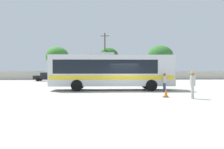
{
  "coord_description": "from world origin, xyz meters",
  "views": [
    {
      "loc": [
        -2.28,
        -20.14,
        1.97
      ],
      "look_at": [
        -0.93,
        3.82,
        1.44
      ],
      "focal_mm": 36.73,
      "sensor_mm": 36.0,
      "label": 1
    }
  ],
  "objects_px": {
    "passenger_waiting_on_apron": "(193,83)",
    "roadside_tree_midleft": "(109,56)",
    "roadside_tree_left": "(57,56)",
    "parked_car_rightmost_silver": "(155,76)",
    "parked_car_third_grey": "(118,76)",
    "traffic_cone_on_apron": "(166,93)",
    "coach_bus_silver_yellow": "(110,70)",
    "attendant_by_bus_door": "(164,81)",
    "parked_car_leftmost_black": "(48,76)",
    "parked_car_second_dark_blue": "(79,76)",
    "roadside_tree_midright": "(160,56)",
    "utility_pole_near": "(105,55)"
  },
  "relations": [
    {
      "from": "roadside_tree_midright",
      "to": "passenger_waiting_on_apron",
      "type": "bearing_deg",
      "value": -101.55
    },
    {
      "from": "attendant_by_bus_door",
      "to": "parked_car_leftmost_black",
      "type": "xyz_separation_m",
      "value": [
        -14.47,
        19.44,
        -0.15
      ]
    },
    {
      "from": "passenger_waiting_on_apron",
      "to": "attendant_by_bus_door",
      "type": "bearing_deg",
      "value": 96.32
    },
    {
      "from": "parked_car_rightmost_silver",
      "to": "utility_pole_near",
      "type": "relative_size",
      "value": 0.47
    },
    {
      "from": "parked_car_second_dark_blue",
      "to": "parked_car_rightmost_silver",
      "type": "height_order",
      "value": "parked_car_second_dark_blue"
    },
    {
      "from": "passenger_waiting_on_apron",
      "to": "roadside_tree_midleft",
      "type": "height_order",
      "value": "roadside_tree_midleft"
    },
    {
      "from": "attendant_by_bus_door",
      "to": "roadside_tree_left",
      "type": "distance_m",
      "value": 30.84
    },
    {
      "from": "attendant_by_bus_door",
      "to": "passenger_waiting_on_apron",
      "type": "xyz_separation_m",
      "value": [
        0.53,
        -4.81,
        0.11
      ]
    },
    {
      "from": "parked_car_leftmost_black",
      "to": "traffic_cone_on_apron",
      "type": "relative_size",
      "value": 6.85
    },
    {
      "from": "parked_car_second_dark_blue",
      "to": "roadside_tree_left",
      "type": "relative_size",
      "value": 0.62
    },
    {
      "from": "roadside_tree_midleft",
      "to": "passenger_waiting_on_apron",
      "type": "bearing_deg",
      "value": -82.8
    },
    {
      "from": "passenger_waiting_on_apron",
      "to": "parked_car_rightmost_silver",
      "type": "distance_m",
      "value": 24.3
    },
    {
      "from": "attendant_by_bus_door",
      "to": "parked_car_rightmost_silver",
      "type": "bearing_deg",
      "value": 78.48
    },
    {
      "from": "passenger_waiting_on_apron",
      "to": "utility_pole_near",
      "type": "xyz_separation_m",
      "value": [
        -5.1,
        32.27,
        3.9
      ]
    },
    {
      "from": "parked_car_leftmost_black",
      "to": "parked_car_third_grey",
      "type": "xyz_separation_m",
      "value": [
        12.03,
        0.1,
        0.03
      ]
    },
    {
      "from": "parked_car_rightmost_silver",
      "to": "traffic_cone_on_apron",
      "type": "relative_size",
      "value": 6.95
    },
    {
      "from": "passenger_waiting_on_apron",
      "to": "utility_pole_near",
      "type": "relative_size",
      "value": 0.19
    },
    {
      "from": "roadside_tree_left",
      "to": "parked_car_rightmost_silver",
      "type": "bearing_deg",
      "value": -23.39
    },
    {
      "from": "attendant_by_bus_door",
      "to": "parked_car_leftmost_black",
      "type": "distance_m",
      "value": 24.24
    },
    {
      "from": "attendant_by_bus_door",
      "to": "traffic_cone_on_apron",
      "type": "distance_m",
      "value": 4.11
    },
    {
      "from": "utility_pole_near",
      "to": "parked_car_third_grey",
      "type": "bearing_deg",
      "value": -74.94
    },
    {
      "from": "passenger_waiting_on_apron",
      "to": "parked_car_third_grey",
      "type": "relative_size",
      "value": 0.43
    },
    {
      "from": "attendant_by_bus_door",
      "to": "roadside_tree_left",
      "type": "xyz_separation_m",
      "value": [
        -14.23,
        27.11,
        3.73
      ]
    },
    {
      "from": "utility_pole_near",
      "to": "roadside_tree_midright",
      "type": "relative_size",
      "value": 1.34
    },
    {
      "from": "coach_bus_silver_yellow",
      "to": "parked_car_rightmost_silver",
      "type": "height_order",
      "value": "coach_bus_silver_yellow"
    },
    {
      "from": "attendant_by_bus_door",
      "to": "roadside_tree_midright",
      "type": "height_order",
      "value": "roadside_tree_midright"
    },
    {
      "from": "roadside_tree_midright",
      "to": "roadside_tree_midleft",
      "type": "bearing_deg",
      "value": 178.0
    },
    {
      "from": "coach_bus_silver_yellow",
      "to": "roadside_tree_midleft",
      "type": "distance_m",
      "value": 27.03
    },
    {
      "from": "parked_car_second_dark_blue",
      "to": "roadside_tree_midleft",
      "type": "bearing_deg",
      "value": 58.72
    },
    {
      "from": "attendant_by_bus_door",
      "to": "parked_car_second_dark_blue",
      "type": "bearing_deg",
      "value": 114.87
    },
    {
      "from": "passenger_waiting_on_apron",
      "to": "roadside_tree_left",
      "type": "bearing_deg",
      "value": 114.82
    },
    {
      "from": "parked_car_third_grey",
      "to": "traffic_cone_on_apron",
      "type": "xyz_separation_m",
      "value": [
        1.4,
        -23.48,
        -0.49
      ]
    },
    {
      "from": "parked_car_leftmost_black",
      "to": "attendant_by_bus_door",
      "type": "bearing_deg",
      "value": -53.35
    },
    {
      "from": "parked_car_third_grey",
      "to": "roadside_tree_midleft",
      "type": "relative_size",
      "value": 0.64
    },
    {
      "from": "attendant_by_bus_door",
      "to": "parked_car_second_dark_blue",
      "type": "height_order",
      "value": "attendant_by_bus_door"
    },
    {
      "from": "coach_bus_silver_yellow",
      "to": "parked_car_rightmost_silver",
      "type": "bearing_deg",
      "value": 63.56
    },
    {
      "from": "passenger_waiting_on_apron",
      "to": "parked_car_second_dark_blue",
      "type": "relative_size",
      "value": 0.44
    },
    {
      "from": "parked_car_rightmost_silver",
      "to": "passenger_waiting_on_apron",
      "type": "bearing_deg",
      "value": -98.02
    },
    {
      "from": "parked_car_third_grey",
      "to": "parked_car_rightmost_silver",
      "type": "bearing_deg",
      "value": -2.62
    },
    {
      "from": "parked_car_second_dark_blue",
      "to": "roadside_tree_midright",
      "type": "xyz_separation_m",
      "value": [
        16.48,
        8.6,
        3.96
      ]
    },
    {
      "from": "coach_bus_silver_yellow",
      "to": "parked_car_second_dark_blue",
      "type": "xyz_separation_m",
      "value": [
        -4.46,
        17.87,
        -1.1
      ]
    },
    {
      "from": "attendant_by_bus_door",
      "to": "roadside_tree_left",
      "type": "height_order",
      "value": "roadside_tree_left"
    },
    {
      "from": "parked_car_leftmost_black",
      "to": "roadside_tree_midleft",
      "type": "distance_m",
      "value": 14.8
    },
    {
      "from": "roadside_tree_left",
      "to": "utility_pole_near",
      "type": "bearing_deg",
      "value": 2.1
    },
    {
      "from": "passenger_waiting_on_apron",
      "to": "roadside_tree_midleft",
      "type": "bearing_deg",
      "value": 97.2
    },
    {
      "from": "roadside_tree_left",
      "to": "roadside_tree_midright",
      "type": "relative_size",
      "value": 0.93
    },
    {
      "from": "roadside_tree_left",
      "to": "roadside_tree_midright",
      "type": "height_order",
      "value": "roadside_tree_midright"
    },
    {
      "from": "attendant_by_bus_door",
      "to": "roadside_tree_midleft",
      "type": "height_order",
      "value": "roadside_tree_midleft"
    },
    {
      "from": "roadside_tree_left",
      "to": "roadside_tree_midleft",
      "type": "height_order",
      "value": "roadside_tree_left"
    },
    {
      "from": "parked_car_rightmost_silver",
      "to": "utility_pole_near",
      "type": "xyz_separation_m",
      "value": [
        -8.49,
        8.21,
        4.15
      ]
    }
  ]
}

